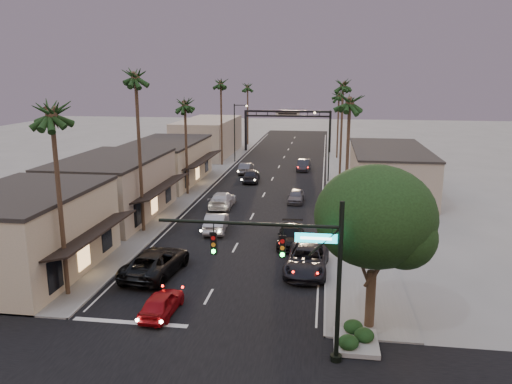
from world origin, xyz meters
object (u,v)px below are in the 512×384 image
(arch, at_px, (287,120))
(oncoming_silver, at_px, (216,222))
(palm_lb, at_px, (135,73))
(palm_ra, at_px, (350,98))
(traffic_signal, at_px, (297,258))
(palm_lc, at_px, (185,101))
(corner_tree, at_px, (376,221))
(palm_la, at_px, (51,107))
(curbside_black, at_px, (291,236))
(palm_rb, at_px, (343,82))
(oncoming_red, at_px, (162,303))
(streetlight_left, at_px, (236,128))
(palm_rc, at_px, (339,93))
(streetlight_right, at_px, (327,140))
(oncoming_pickup, at_px, (156,262))
(palm_far, at_px, (248,85))
(curbside_near, at_px, (307,260))
(palm_ld, at_px, (221,81))

(arch, distance_m, oncoming_silver, 47.25)
(palm_lb, bearing_deg, oncoming_silver, 9.59)
(palm_ra, bearing_deg, arch, 100.59)
(traffic_signal, relative_size, palm_lc, 0.70)
(corner_tree, height_order, oncoming_silver, corner_tree)
(corner_tree, height_order, palm_la, palm_la)
(arch, height_order, palm_la, palm_la)
(traffic_signal, bearing_deg, curbside_black, 94.96)
(palm_rb, height_order, oncoming_red, palm_rb)
(streetlight_left, relative_size, oncoming_red, 2.25)
(streetlight_left, bearing_deg, traffic_signal, -76.86)
(traffic_signal, relative_size, palm_rc, 0.70)
(palm_lc, bearing_deg, palm_lb, -90.00)
(streetlight_right, xyz_separation_m, oncoming_pickup, (-11.24, -32.07, -4.44))
(palm_rc, relative_size, palm_far, 0.92)
(palm_lb, distance_m, oncoming_pickup, 16.02)
(arch, bearing_deg, curbside_black, -85.09)
(palm_far, bearing_deg, oncoming_silver, -83.87)
(streetlight_left, relative_size, palm_rb, 0.63)
(corner_tree, distance_m, palm_far, 72.96)
(streetlight_left, bearing_deg, palm_lb, -92.67)
(traffic_signal, xyz_separation_m, arch, (-5.69, 66.00, 0.45))
(curbside_black, bearing_deg, oncoming_silver, 157.14)
(corner_tree, xyz_separation_m, curbside_near, (-3.72, 7.43, -5.13))
(oncoming_red, bearing_deg, palm_la, -10.95)
(curbside_near, xyz_separation_m, curbside_black, (-1.50, 5.50, -0.12))
(palm_lc, bearing_deg, curbside_black, -50.53)
(streetlight_left, xyz_separation_m, oncoming_silver, (4.53, -34.95, -4.53))
(streetlight_left, xyz_separation_m, curbside_near, (12.68, -43.12, -4.48))
(corner_tree, height_order, palm_lc, palm_lc)
(arch, bearing_deg, palm_ra, -79.41)
(palm_lc, distance_m, oncoming_red, 30.89)
(oncoming_silver, bearing_deg, palm_far, -88.94)
(palm_la, height_order, palm_ld, palm_ld)
(oncoming_red, bearing_deg, curbside_black, -113.53)
(palm_far, bearing_deg, streetlight_left, -86.05)
(palm_la, height_order, palm_far, same)
(traffic_signal, height_order, palm_far, palm_far)
(palm_lc, bearing_deg, palm_far, 89.59)
(streetlight_left, distance_m, oncoming_red, 51.01)
(palm_la, bearing_deg, palm_lb, 90.00)
(palm_rc, xyz_separation_m, curbside_near, (-2.84, -49.12, -9.62))
(palm_lb, distance_m, oncoming_silver, 14.07)
(corner_tree, relative_size, oncoming_silver, 1.81)
(palm_la, bearing_deg, palm_ld, 90.00)
(corner_tree, xyz_separation_m, streetlight_left, (-16.40, 50.55, -0.65))
(streetlight_left, height_order, palm_rc, palm_rc)
(palm_lc, xyz_separation_m, palm_far, (0.30, 42.00, 0.97))
(arch, height_order, curbside_near, arch)
(palm_rb, relative_size, curbside_near, 2.33)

